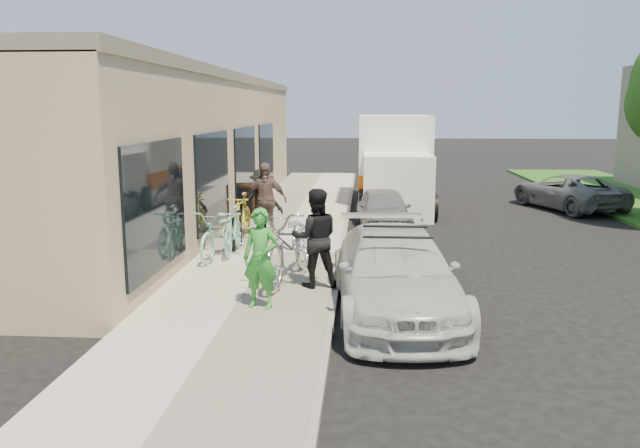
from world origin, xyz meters
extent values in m
plane|color=black|center=(0.00, 0.00, 0.00)|extent=(120.00, 120.00, 0.00)
cube|color=#B9B2A7|center=(-2.00, 3.00, 0.07)|extent=(3.00, 34.00, 0.15)
cube|color=gray|center=(-0.45, 3.00, 0.07)|extent=(0.12, 34.00, 0.13)
cube|color=tan|center=(-5.25, 8.00, 2.00)|extent=(3.50, 20.00, 4.00)
cube|color=#796E5B|center=(-5.25, 8.00, 4.10)|extent=(3.60, 20.00, 0.25)
cube|color=black|center=(-3.48, 0.00, 1.60)|extent=(0.06, 3.00, 2.20)
cube|color=black|center=(-3.48, 4.00, 1.60)|extent=(0.06, 3.00, 2.20)
cube|color=black|center=(-3.48, 8.00, 1.60)|extent=(0.06, 3.00, 2.20)
cube|color=black|center=(-3.48, 12.00, 1.60)|extent=(0.06, 3.00, 2.20)
cylinder|color=black|center=(-2.81, 2.97, 0.56)|extent=(0.06, 0.06, 0.81)
cylinder|color=black|center=(-2.76, 3.51, 0.56)|extent=(0.06, 0.06, 0.81)
cylinder|color=black|center=(-2.78, 3.24, 0.96)|extent=(0.11, 0.55, 0.06)
cube|color=black|center=(-3.35, 7.03, 0.64)|extent=(0.62, 0.32, 0.98)
cube|color=black|center=(-3.31, 7.38, 0.64)|extent=(0.62, 0.32, 0.98)
cube|color=black|center=(-3.36, 7.00, 0.69)|extent=(0.49, 0.23, 0.70)
imported|color=beige|center=(0.55, -0.60, 0.66)|extent=(2.20, 4.68, 1.32)
cylinder|color=black|center=(0.55, -1.09, 1.34)|extent=(1.04, 0.04, 0.04)
cylinder|color=black|center=(0.55, -0.21, 1.34)|extent=(1.04, 0.04, 0.04)
imported|color=gray|center=(0.57, 6.34, 0.57)|extent=(1.59, 3.43, 1.14)
cube|color=white|center=(1.02, 8.29, 0.95)|extent=(2.01, 2.01, 1.91)
cube|color=black|center=(1.02, 8.29, 1.36)|extent=(1.86, 0.07, 0.90)
cube|color=white|center=(1.01, 11.31, 1.56)|extent=(2.32, 4.22, 2.91)
cube|color=#D65E0C|center=(1.01, 11.31, 0.90)|extent=(2.34, 4.24, 0.55)
cylinder|color=black|center=(0.02, 7.79, 0.40)|extent=(0.25, 0.80, 0.80)
cylinder|color=black|center=(2.03, 7.79, 0.40)|extent=(0.25, 0.80, 0.80)
cylinder|color=black|center=(0.02, 8.89, 0.40)|extent=(0.25, 0.80, 0.80)
cylinder|color=black|center=(2.02, 8.90, 0.40)|extent=(0.25, 0.80, 0.80)
cylinder|color=black|center=(0.00, 12.71, 0.40)|extent=(0.25, 0.80, 0.80)
cylinder|color=black|center=(2.01, 12.71, 0.40)|extent=(0.25, 0.80, 0.80)
imported|color=#5C5F61|center=(6.64, 10.38, 0.58)|extent=(3.18, 4.56, 1.16)
imported|color=silver|center=(-1.28, 0.73, 0.83)|extent=(1.36, 2.72, 1.37)
imported|color=#2E8C30|center=(-1.56, -0.88, 0.94)|extent=(0.65, 0.50, 1.58)
imported|color=black|center=(-0.80, 0.37, 1.02)|extent=(0.94, 0.79, 1.73)
imported|color=#85C7B4|center=(-2.76, 2.73, 0.66)|extent=(0.48, 1.68, 1.01)
imported|color=#85C7B4|center=(-2.96, 2.37, 0.66)|extent=(0.98, 2.04, 1.03)
imported|color=gold|center=(-2.91, 4.43, 0.68)|extent=(0.57, 1.79, 1.07)
imported|color=black|center=(-2.49, 4.90, 0.97)|extent=(1.10, 0.69, 1.63)
imported|color=brown|center=(-2.35, 4.52, 1.06)|extent=(1.07, 0.46, 1.82)
camera|label=1|loc=(0.03, -10.23, 3.23)|focal=35.00mm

